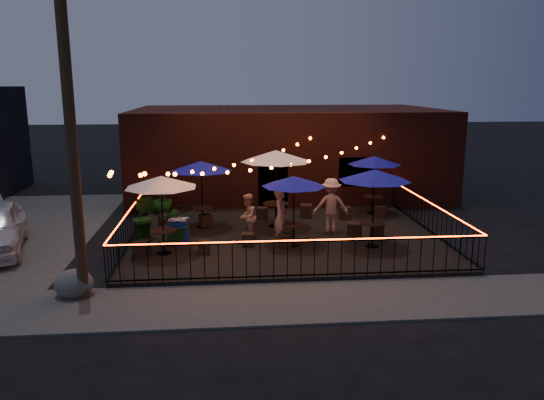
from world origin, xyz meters
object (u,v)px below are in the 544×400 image
Objects in this scene: cooler at (179,230)px; boulder at (74,284)px; utility_pole at (71,135)px; cafe_table_5 at (374,161)px; cafe_table_3 at (276,157)px; cafe_table_0 at (161,183)px; cafe_table_4 at (375,176)px; cafe_table_1 at (201,167)px; cafe_table_2 at (294,182)px.

boulder is (-2.23, -3.98, -0.19)m from cooler.
cafe_table_5 is at bearing 38.67° from utility_pole.
cafe_table_3 is 8.21m from boulder.
cooler is (0.36, 1.13, -1.76)m from cafe_table_0.
utility_pole is at bearing -29.88° from boulder.
utility_pole is at bearing -158.56° from cafe_table_4.
cafe_table_0 reaches higher than cooler.
cafe_table_3 is at bearing -158.36° from cafe_table_5.
cooler is (-0.69, -1.74, -1.77)m from cafe_table_1.
cafe_table_1 is 2.58m from cooler.
cafe_table_4 reaches higher than cafe_table_5.
cafe_table_2 is 2.50× the size of boulder.
cafe_table_4 is 3.15× the size of boulder.
cooler is at bearing 170.73° from cafe_table_4.
cafe_table_3 reaches higher than cafe_table_5.
utility_pole is 6.82m from cafe_table_2.
cafe_table_5 is (9.20, 7.36, -1.78)m from utility_pole.
cafe_table_5 is (6.55, 1.48, -0.09)m from cafe_table_1.
boulder is (-9.47, -7.21, -1.86)m from cafe_table_5.
cafe_table_5 is at bearing 21.64° from cafe_table_3.
cafe_table_3 is at bearing 37.45° from cafe_table_0.
utility_pole is 7.93m from cafe_table_3.
cafe_table_3 is 1.07× the size of cafe_table_5.
cafe_table_1 reaches higher than cafe_table_0.
cooler is at bearing 169.66° from cafe_table_2.
cafe_table_5 is 8.10m from cooler.
utility_pole is at bearing -132.15° from cafe_table_3.
utility_pole is 2.93× the size of cafe_table_3.
cafe_table_1 is (2.65, 5.88, -1.68)m from utility_pole.
cafe_table_2 is 2.38m from cafe_table_3.
cafe_table_3 reaches higher than cafe_table_1.
utility_pole reaches higher than boulder.
cafe_table_0 is at bearing 56.77° from boulder.
cafe_table_5 is at bearing 31.85° from cooler.
cafe_table_1 is at bearing 140.62° from cafe_table_2.
utility_pole is at bearing -107.53° from cooler.
cafe_table_4 reaches higher than cooler.
cafe_table_0 is (1.60, 3.00, -1.69)m from utility_pole.
cafe_table_4 reaches higher than cafe_table_0.
boulder is (-2.91, -5.73, -1.96)m from cafe_table_1.
cafe_table_2 is at bearing -133.03° from cafe_table_5.
utility_pole reaches higher than cooler.
utility_pole is 3.37× the size of cafe_table_1.
utility_pole is 2.83× the size of cafe_table_0.
boulder is at bearing -142.71° from cafe_table_5.
cafe_table_3 reaches higher than cooler.
cafe_table_0 is 2.13m from cooler.
cafe_table_1 reaches higher than cooler.
cafe_table_1 reaches higher than cafe_table_2.
cafe_table_2 is 2.96× the size of cooler.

